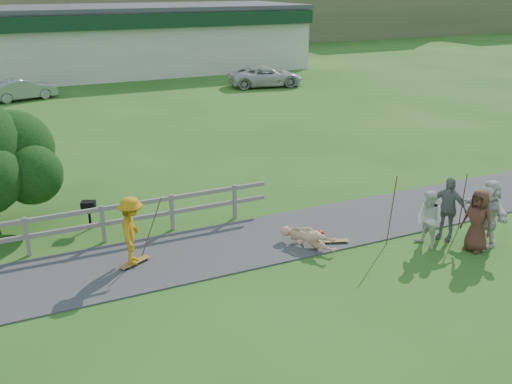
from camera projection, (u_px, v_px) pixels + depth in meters
ground at (213, 279)px, 14.10m from camera, size 260.00×260.00×0.00m
path at (193, 254)px, 15.36m from camera, size 34.00×3.00×0.04m
fence at (1, 235)px, 14.81m from camera, size 15.05×0.10×1.10m
strip_mall at (99, 40)px, 44.45m from camera, size 32.50×10.75×5.10m
skater_rider at (132, 234)px, 14.46m from camera, size 1.01×1.31×1.79m
skater_fallen at (308, 237)px, 15.65m from camera, size 1.69×1.14×0.62m
spectator_a at (429, 220)px, 15.54m from camera, size 0.74×0.89×1.62m
spectator_b at (447, 208)px, 16.02m from camera, size 0.93×1.16×1.84m
spectator_c at (478, 221)px, 15.31m from camera, size 0.75×0.97×1.75m
spectator_d at (488, 212)px, 15.70m from camera, size 0.74×1.78×1.86m
car_silver at (23, 89)px, 34.98m from camera, size 4.15×2.30×1.30m
car_white at (266, 76)px, 39.40m from camera, size 5.43×3.23×1.41m
bbq at (89, 215)px, 16.82m from camera, size 0.48×0.42×0.86m
longboard_rider at (135, 264)px, 14.75m from camera, size 0.90×0.60×0.10m
longboard_fallen at (334, 242)px, 15.97m from camera, size 0.83×0.46×0.09m
helmet at (320, 235)px, 16.24m from camera, size 0.27×0.27×0.27m
pole_rider at (151, 226)px, 15.05m from camera, size 0.03×0.03×1.71m
pole_spec_left at (392, 211)px, 15.66m from camera, size 0.03×0.03×2.00m
pole_spec_right at (463, 202)px, 16.61m from camera, size 0.03×0.03×1.74m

